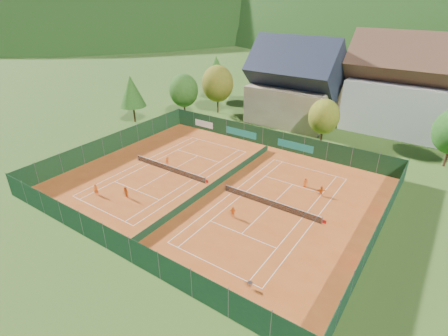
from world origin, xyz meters
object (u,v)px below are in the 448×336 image
player_right_far_b (321,191)px  chalet (294,87)px  player_left_near (96,190)px  hotel_block_a (410,91)px  player_right_near (233,212)px  player_right_far_a (305,182)px  player_left_far (168,161)px  player_left_mid (126,193)px  ball_hopper (250,283)px

player_right_far_b → chalet: bearing=-83.0°
player_left_near → hotel_block_a: bearing=15.2°
player_right_near → player_right_far_a: player_right_near is taller
chalet → player_left_far: 30.02m
player_left_mid → player_right_near: player_left_mid is taller
ball_hopper → player_right_near: bearing=131.0°
hotel_block_a → player_right_far_a: (-6.41, -29.22, -6.74)m
hotel_block_a → player_right_far_b: hotel_block_a is taller
ball_hopper → player_right_far_b: player_right_far_b is taller
player_left_far → player_right_far_b: bearing=-162.7°
chalet → player_left_far: bearing=-102.9°
player_left_mid → player_right_far_a: player_left_mid is taller
hotel_block_a → player_right_far_b: bearing=-97.4°
chalet → hotel_block_a: 19.94m
player_left_mid → player_left_far: player_left_mid is taller
player_left_far → chalet: bearing=-97.5°
hotel_block_a → player_left_far: (-25.57, -34.68, -6.71)m
chalet → player_left_far: chalet is taller
player_right_far_a → player_right_far_b: player_right_far_b is taller
ball_hopper → player_left_far: 26.07m
ball_hopper → chalet: bearing=110.1°
ball_hopper → player_right_far_b: 18.31m
player_left_near → player_right_near: bearing=-25.9°
player_left_near → player_right_far_b: size_ratio=1.15×
player_right_far_a → player_left_near: bearing=10.7°
hotel_block_a → player_right_far_b: (-3.93, -30.14, -6.73)m
player_right_far_b → player_left_near: bearing=9.2°
player_left_far → player_right_far_a: player_left_far is taller
ball_hopper → player_left_far: bearing=148.1°
chalet → player_left_near: chalet is taller
hotel_block_a → player_right_near: 42.26m
ball_hopper → player_right_far_a: 19.46m
ball_hopper → player_left_far: (-22.13, 13.77, 0.12)m
player_left_far → player_right_far_a: 19.92m
hotel_block_a → player_left_near: bearing=-120.7°
player_right_far_b → player_left_mid: bearing=10.9°
hotel_block_a → player_left_mid: size_ratio=14.29×
player_left_near → player_right_near: (16.83, 5.53, -0.04)m
player_right_near → player_right_far_b: (6.49, 10.26, -0.06)m
chalet → player_left_mid: size_ratio=10.72×
player_right_near → player_right_far_a: 11.88m
chalet → player_left_far: (-6.57, -28.68, -5.95)m
player_right_far_b → player_right_near: bearing=32.8°
chalet → player_right_far_b: chalet is taller
player_right_near → player_left_mid: bearing=167.9°
hotel_block_a → player_left_mid: bearing=-118.1°
ball_hopper → player_left_far: player_left_far is taller
hotel_block_a → player_right_far_a: hotel_block_a is taller
player_left_mid → player_right_far_a: (17.22, 15.13, -0.11)m
player_left_mid → player_right_far_a: bearing=56.8°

